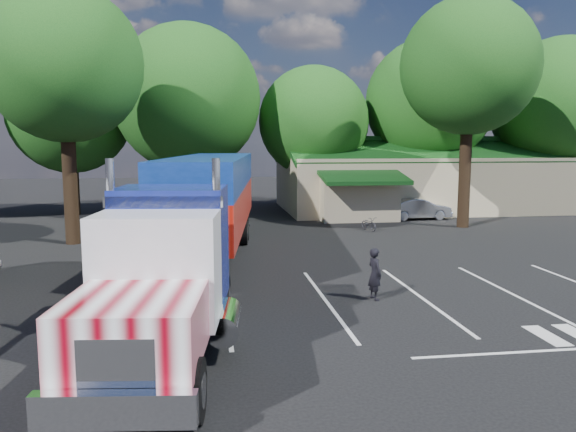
{
  "coord_description": "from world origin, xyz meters",
  "views": [
    {
      "loc": [
        -3.7,
        -23.17,
        5.08
      ],
      "look_at": [
        -0.38,
        -0.01,
        2.0
      ],
      "focal_mm": 35.0,
      "sensor_mm": 36.0,
      "label": 1
    }
  ],
  "objects": [
    {
      "name": "ground",
      "position": [
        0.0,
        0.0,
        0.0
      ],
      "size": [
        120.0,
        120.0,
        0.0
      ],
      "primitive_type": "plane",
      "color": "black",
      "rests_on": "ground"
    },
    {
      "name": "event_hall",
      "position": [
        13.74,
        17.81,
        2.21
      ],
      "size": [
        24.2,
        14.12,
        5.55
      ],
      "color": "tan",
      "rests_on": "ground"
    },
    {
      "name": "tree_row_b",
      "position": [
        -13.0,
        17.8,
        7.13
      ],
      "size": [
        8.4,
        8.4,
        11.35
      ],
      "color": "black",
      "rests_on": "ground"
    },
    {
      "name": "tree_row_c",
      "position": [
        -5.0,
        16.2,
        8.04
      ],
      "size": [
        10.0,
        10.0,
        13.05
      ],
      "color": "black",
      "rests_on": "ground"
    },
    {
      "name": "tree_row_d",
      "position": [
        4.0,
        17.5,
        6.58
      ],
      "size": [
        8.0,
        8.0,
        10.6
      ],
      "color": "black",
      "rests_on": "ground"
    },
    {
      "name": "tree_row_e",
      "position": [
        13.0,
        18.0,
        8.09
      ],
      "size": [
        9.6,
        9.6,
        12.9
      ],
      "color": "black",
      "rests_on": "ground"
    },
    {
      "name": "tree_row_f",
      "position": [
        23.0,
        16.8,
        7.79
      ],
      "size": [
        10.4,
        10.4,
        13.0
      ],
      "color": "black",
      "rests_on": "ground"
    },
    {
      "name": "tree_near_left",
      "position": [
        -10.5,
        6.0,
        8.81
      ],
      "size": [
        7.6,
        7.6,
        12.65
      ],
      "color": "black",
      "rests_on": "ground"
    },
    {
      "name": "tree_near_right",
      "position": [
        11.5,
        8.5,
        9.46
      ],
      "size": [
        8.0,
        8.0,
        13.5
      ],
      "color": "black",
      "rests_on": "ground"
    },
    {
      "name": "semi_truck",
      "position": [
        -3.89,
        -2.02,
        2.66
      ],
      "size": [
        5.4,
        22.63,
        4.7
      ],
      "rotation": [
        0.0,
        0.0,
        -0.12
      ],
      "color": "black",
      "rests_on": "ground"
    },
    {
      "name": "woman",
      "position": [
        1.6,
        -6.0,
        0.85
      ],
      "size": [
        0.55,
        0.7,
        1.7
      ],
      "primitive_type": "imported",
      "rotation": [
        0.0,
        0.0,
        1.82
      ],
      "color": "black",
      "rests_on": "ground"
    },
    {
      "name": "bicycle",
      "position": [
        5.5,
        8.0,
        0.4
      ],
      "size": [
        0.9,
        1.61,
        0.8
      ],
      "primitive_type": "imported",
      "rotation": [
        0.0,
        0.0,
        0.26
      ],
      "color": "black",
      "rests_on": "ground"
    },
    {
      "name": "silver_sedan",
      "position": [
        10.06,
        12.11,
        0.71
      ],
      "size": [
        4.38,
        1.73,
        1.42
      ],
      "primitive_type": "imported",
      "rotation": [
        0.0,
        0.0,
        1.62
      ],
      "color": "#A4A6AB",
      "rests_on": "ground"
    }
  ]
}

